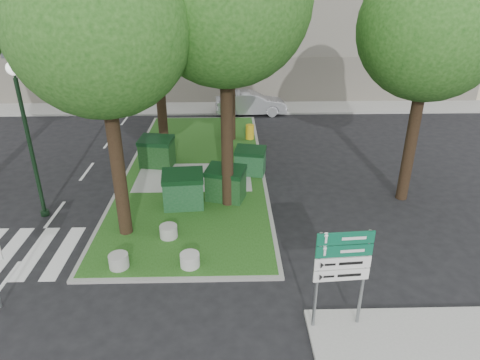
{
  "coord_description": "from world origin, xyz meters",
  "views": [
    {
      "loc": [
        2.09,
        -10.18,
        7.94
      ],
      "look_at": [
        2.42,
        2.58,
        2.0
      ],
      "focal_mm": 32.0,
      "sensor_mm": 36.0,
      "label": 1
    }
  ],
  "objects_px": {
    "street_lamp": "(25,124)",
    "car_white": "(105,97)",
    "bollard_right": "(190,260)",
    "dumpster_b": "(183,190)",
    "dumpster_c": "(226,184)",
    "tree_street_right": "(436,13)",
    "tree_median_near_left": "(101,7)",
    "car_silver": "(251,103)",
    "tree_median_mid": "(156,7)",
    "dumpster_a": "(157,152)",
    "dumpster_d": "(250,161)",
    "directional_sign": "(342,265)",
    "bollard_left": "(119,261)",
    "bollard_mid": "(169,231)",
    "litter_bin": "(250,132)"
  },
  "relations": [
    {
      "from": "street_lamp",
      "to": "car_white",
      "type": "height_order",
      "value": "street_lamp"
    },
    {
      "from": "bollard_right",
      "to": "car_white",
      "type": "height_order",
      "value": "car_white"
    },
    {
      "from": "street_lamp",
      "to": "car_white",
      "type": "relative_size",
      "value": 1.39
    },
    {
      "from": "dumpster_b",
      "to": "bollard_right",
      "type": "relative_size",
      "value": 2.74
    },
    {
      "from": "dumpster_c",
      "to": "car_white",
      "type": "relative_size",
      "value": 0.42
    },
    {
      "from": "car_white",
      "to": "tree_street_right",
      "type": "bearing_deg",
      "value": -128.19
    },
    {
      "from": "dumpster_c",
      "to": "tree_median_near_left",
      "type": "bearing_deg",
      "value": -127.66
    },
    {
      "from": "tree_street_right",
      "to": "car_silver",
      "type": "distance_m",
      "value": 14.63
    },
    {
      "from": "car_silver",
      "to": "car_white",
      "type": "bearing_deg",
      "value": 73.57
    },
    {
      "from": "tree_median_mid",
      "to": "bollard_right",
      "type": "xyz_separation_m",
      "value": [
        1.77,
        -8.56,
        -6.65
      ]
    },
    {
      "from": "street_lamp",
      "to": "bollard_right",
      "type": "bearing_deg",
      "value": -31.21
    },
    {
      "from": "dumpster_a",
      "to": "dumpster_c",
      "type": "relative_size",
      "value": 0.99
    },
    {
      "from": "dumpster_d",
      "to": "tree_median_near_left",
      "type": "bearing_deg",
      "value": -120.65
    },
    {
      "from": "dumpster_d",
      "to": "car_white",
      "type": "relative_size",
      "value": 0.37
    },
    {
      "from": "dumpster_a",
      "to": "dumpster_d",
      "type": "relative_size",
      "value": 1.13
    },
    {
      "from": "tree_median_mid",
      "to": "directional_sign",
      "type": "bearing_deg",
      "value": -63.1
    },
    {
      "from": "bollard_right",
      "to": "street_lamp",
      "type": "distance_m",
      "value": 7.39
    },
    {
      "from": "dumpster_d",
      "to": "tree_street_right",
      "type": "bearing_deg",
      "value": -8.46
    },
    {
      "from": "dumpster_c",
      "to": "bollard_left",
      "type": "relative_size",
      "value": 2.87
    },
    {
      "from": "dumpster_b",
      "to": "bollard_mid",
      "type": "relative_size",
      "value": 2.73
    },
    {
      "from": "dumpster_b",
      "to": "car_white",
      "type": "relative_size",
      "value": 0.4
    },
    {
      "from": "bollard_mid",
      "to": "car_silver",
      "type": "bearing_deg",
      "value": 76.83
    },
    {
      "from": "bollard_mid",
      "to": "car_silver",
      "type": "xyz_separation_m",
      "value": [
        3.49,
        14.92,
        0.42
      ]
    },
    {
      "from": "dumpster_b",
      "to": "car_silver",
      "type": "bearing_deg",
      "value": 71.23
    },
    {
      "from": "dumpster_c",
      "to": "car_silver",
      "type": "distance_m",
      "value": 12.26
    },
    {
      "from": "car_silver",
      "to": "dumpster_c",
      "type": "bearing_deg",
      "value": 168.74
    },
    {
      "from": "directional_sign",
      "to": "bollard_right",
      "type": "bearing_deg",
      "value": 142.72
    },
    {
      "from": "car_white",
      "to": "bollard_right",
      "type": "bearing_deg",
      "value": -154.44
    },
    {
      "from": "tree_median_mid",
      "to": "dumpster_d",
      "type": "bearing_deg",
      "value": -23.75
    },
    {
      "from": "dumpster_b",
      "to": "tree_median_near_left",
      "type": "bearing_deg",
      "value": -139.18
    },
    {
      "from": "bollard_right",
      "to": "bollard_mid",
      "type": "bearing_deg",
      "value": 117.23
    },
    {
      "from": "tree_median_mid",
      "to": "litter_bin",
      "type": "xyz_separation_m",
      "value": [
        4.11,
        2.91,
        -6.47
      ]
    },
    {
      "from": "tree_median_mid",
      "to": "directional_sign",
      "type": "distance_m",
      "value": 13.4
    },
    {
      "from": "dumpster_c",
      "to": "bollard_left",
      "type": "xyz_separation_m",
      "value": [
        -3.2,
        -4.4,
        -0.44
      ]
    },
    {
      "from": "dumpster_b",
      "to": "car_silver",
      "type": "height_order",
      "value": "dumpster_b"
    },
    {
      "from": "bollard_mid",
      "to": "directional_sign",
      "type": "xyz_separation_m",
      "value": [
        4.69,
        -4.14,
        1.58
      ]
    },
    {
      "from": "dumpster_c",
      "to": "litter_bin",
      "type": "height_order",
      "value": "dumpster_c"
    },
    {
      "from": "tree_median_mid",
      "to": "dumpster_b",
      "type": "distance_m",
      "value": 7.88
    },
    {
      "from": "dumpster_a",
      "to": "dumpster_d",
      "type": "bearing_deg",
      "value": -2.87
    },
    {
      "from": "bollard_right",
      "to": "car_silver",
      "type": "relative_size",
      "value": 0.13
    },
    {
      "from": "litter_bin",
      "to": "dumpster_a",
      "type": "bearing_deg",
      "value": -140.88
    },
    {
      "from": "bollard_left",
      "to": "litter_bin",
      "type": "height_order",
      "value": "litter_bin"
    },
    {
      "from": "dumpster_d",
      "to": "car_silver",
      "type": "bearing_deg",
      "value": 99.11
    },
    {
      "from": "bollard_right",
      "to": "car_silver",
      "type": "distance_m",
      "value": 16.77
    },
    {
      "from": "dumpster_c",
      "to": "street_lamp",
      "type": "xyz_separation_m",
      "value": [
        -6.76,
        -0.95,
        2.77
      ]
    },
    {
      "from": "bollard_right",
      "to": "street_lamp",
      "type": "xyz_separation_m",
      "value": [
        -5.69,
        3.45,
        3.21
      ]
    },
    {
      "from": "dumpster_b",
      "to": "directional_sign",
      "type": "bearing_deg",
      "value": -60.08
    },
    {
      "from": "tree_median_mid",
      "to": "dumpster_d",
      "type": "height_order",
      "value": "tree_median_mid"
    },
    {
      "from": "dumpster_b",
      "to": "directional_sign",
      "type": "relative_size",
      "value": 0.6
    },
    {
      "from": "tree_street_right",
      "to": "dumpster_a",
      "type": "distance_m",
      "value": 12.51
    }
  ]
}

